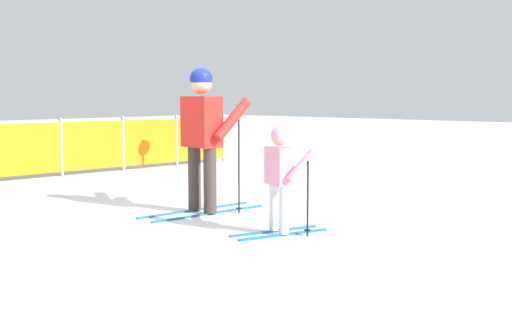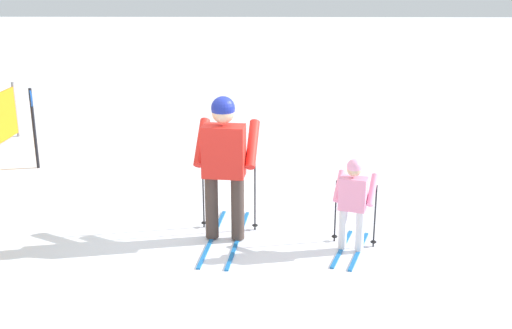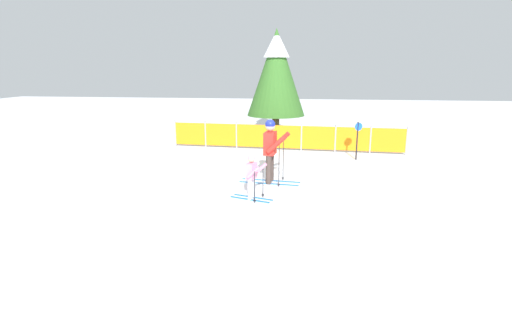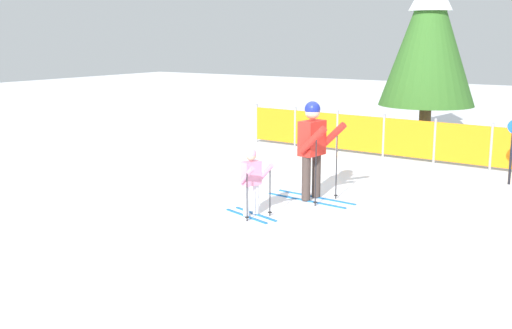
% 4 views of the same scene
% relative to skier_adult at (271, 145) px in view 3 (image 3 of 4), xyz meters
% --- Properties ---
extents(ground_plane, '(60.00, 60.00, 0.00)m').
position_rel_skier_adult_xyz_m(ground_plane, '(-0.26, 0.06, -1.05)').
color(ground_plane, white).
extents(skier_adult, '(1.70, 0.79, 1.77)m').
position_rel_skier_adult_xyz_m(skier_adult, '(0.00, 0.00, 0.00)').
color(skier_adult, '#1966B2').
rests_on(skier_adult, ground_plane).
extents(skier_child, '(1.07, 0.61, 1.12)m').
position_rel_skier_adult_xyz_m(skier_child, '(-0.32, -1.48, -0.40)').
color(skier_child, '#1966B2').
rests_on(skier_child, ground_plane).
extents(safety_fence, '(8.98, 0.66, 1.05)m').
position_rel_skier_adult_xyz_m(safety_fence, '(0.13, 4.51, -0.53)').
color(safety_fence, gray).
rests_on(safety_fence, ground_plane).
extents(conifer_far, '(2.58, 2.58, 4.79)m').
position_rel_skier_adult_xyz_m(conifer_far, '(-0.45, 7.37, 1.91)').
color(conifer_far, '#4C3823').
rests_on(conifer_far, ground_plane).
extents(trail_marker, '(0.26, 0.14, 1.31)m').
position_rel_skier_adult_xyz_m(trail_marker, '(2.70, 3.20, -0.24)').
color(trail_marker, black).
rests_on(trail_marker, ground_plane).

